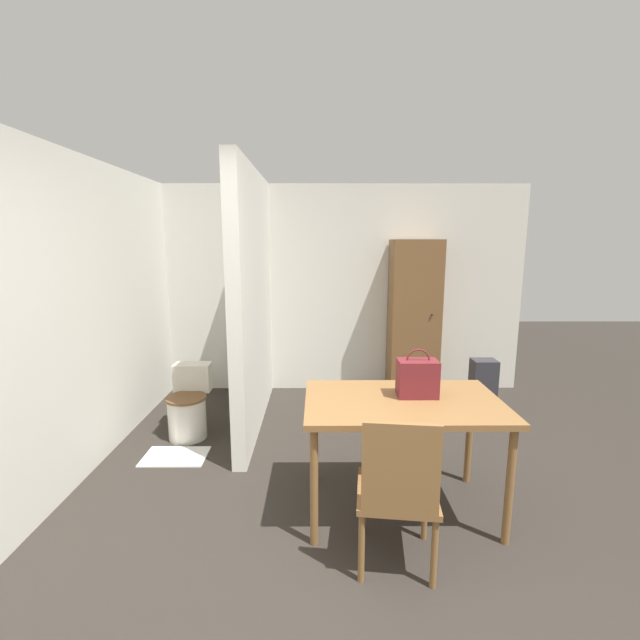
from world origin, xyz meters
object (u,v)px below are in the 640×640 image
object	(u,v)px
wooden_chair	(398,489)
space_heater	(483,385)
handbag	(417,378)
dining_table	(403,411)
toilet	(189,406)
wooden_cabinet	(414,319)

from	to	relation	value
wooden_chair	space_heater	xyz separation A→B (m)	(1.38, 2.35, -0.21)
handbag	wooden_chair	bearing A→B (deg)	-110.50
handbag	dining_table	bearing A→B (deg)	-147.65
wooden_chair	handbag	size ratio (longest dim) A/B	2.83
wooden_chair	toilet	world-z (taller)	wooden_chair
space_heater	handbag	bearing A→B (deg)	-123.56
wooden_cabinet	space_heater	bearing A→B (deg)	-34.94
space_heater	toilet	bearing A→B (deg)	-168.52
toilet	handbag	size ratio (longest dim) A/B	1.98
wooden_chair	wooden_cabinet	size ratio (longest dim) A/B	0.50
handbag	wooden_cabinet	world-z (taller)	wooden_cabinet
dining_table	handbag	bearing A→B (deg)	32.35
handbag	space_heater	bearing A→B (deg)	56.44
wooden_chair	handbag	world-z (taller)	handbag
wooden_cabinet	handbag	bearing A→B (deg)	-101.86
handbag	space_heater	xyz separation A→B (m)	(1.14, 1.72, -0.64)
dining_table	wooden_chair	size ratio (longest dim) A/B	1.39
dining_table	wooden_chair	xyz separation A→B (m)	(-0.13, -0.55, -0.22)
handbag	space_heater	world-z (taller)	handbag
toilet	wooden_cabinet	bearing A→B (deg)	24.86
toilet	dining_table	bearing A→B (deg)	-33.15
wooden_chair	space_heater	bearing A→B (deg)	66.33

